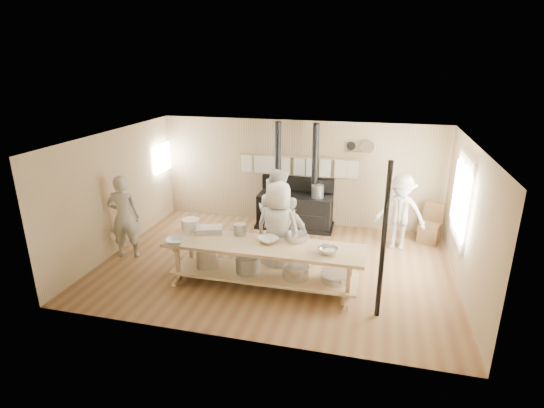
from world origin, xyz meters
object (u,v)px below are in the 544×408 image
at_px(cook_left, 277,213).
at_px(roasting_pan, 209,230).
at_px(cook_far_left, 124,217).
at_px(cook_center, 278,230).
at_px(chair, 429,231).
at_px(stove, 295,207).
at_px(cook_right, 291,234).
at_px(prep_table, 263,261).
at_px(cook_by_window, 400,212).

height_order(cook_left, roasting_pan, cook_left).
bearing_deg(cook_far_left, cook_center, 163.40).
bearing_deg(cook_center, chair, -130.78).
height_order(stove, cook_right, stove).
relative_size(prep_table, cook_far_left, 2.01).
bearing_deg(cook_left, stove, -72.54).
distance_m(cook_far_left, roasting_pan, 2.00).
relative_size(cook_by_window, chair, 1.84).
distance_m(cook_center, cook_right, 0.40).
bearing_deg(roasting_pan, cook_far_left, 172.59).
xyz_separation_m(cook_left, cook_center, (0.22, -0.83, -0.01)).
xyz_separation_m(cook_far_left, cook_center, (3.28, -0.03, 0.05)).
bearing_deg(cook_by_window, chair, 45.66).
bearing_deg(cook_by_window, prep_table, -125.94).
relative_size(prep_table, cook_right, 2.40).
bearing_deg(cook_far_left, roasting_pan, 156.47).
xyz_separation_m(cook_center, roasting_pan, (-1.29, -0.23, -0.04)).
distance_m(prep_table, cook_center, 0.68).
xyz_separation_m(prep_table, roasting_pan, (-1.14, 0.29, 0.38)).
height_order(cook_far_left, cook_center, cook_center).
distance_m(cook_left, roasting_pan, 1.51).
xyz_separation_m(cook_far_left, cook_left, (3.06, 0.80, 0.06)).
bearing_deg(cook_center, cook_by_window, -130.03).
height_order(cook_far_left, cook_right, cook_far_left).
bearing_deg(cook_by_window, stove, 174.87).
bearing_deg(cook_far_left, stove, -157.78).
relative_size(cook_far_left, cook_left, 0.94).
bearing_deg(stove, cook_right, -81.20).
distance_m(stove, cook_left, 1.73).
bearing_deg(stove, prep_table, -90.04).
bearing_deg(prep_table, stove, 89.96).
distance_m(prep_table, cook_by_window, 3.41).
bearing_deg(cook_by_window, cook_left, -147.94).
relative_size(cook_right, chair, 1.63).
distance_m(cook_far_left, cook_by_window, 5.85).
height_order(cook_right, cook_by_window, cook_by_window).
xyz_separation_m(cook_by_window, roasting_pan, (-3.58, -2.06, 0.06)).
height_order(stove, prep_table, stove).
distance_m(stove, prep_table, 3.02).
distance_m(cook_far_left, cook_right, 3.48).
bearing_deg(cook_left, cook_far_left, 34.29).
bearing_deg(prep_table, cook_by_window, 43.91).
height_order(cook_center, chair, cook_center).
bearing_deg(roasting_pan, cook_center, 10.10).
bearing_deg(cook_left, cook_by_window, -138.42).
height_order(cook_left, chair, cook_left).
bearing_deg(chair, cook_by_window, -124.13).
bearing_deg(stove, roasting_pan, -112.67).
bearing_deg(chair, cook_left, -134.38).
height_order(cook_center, cook_right, cook_center).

